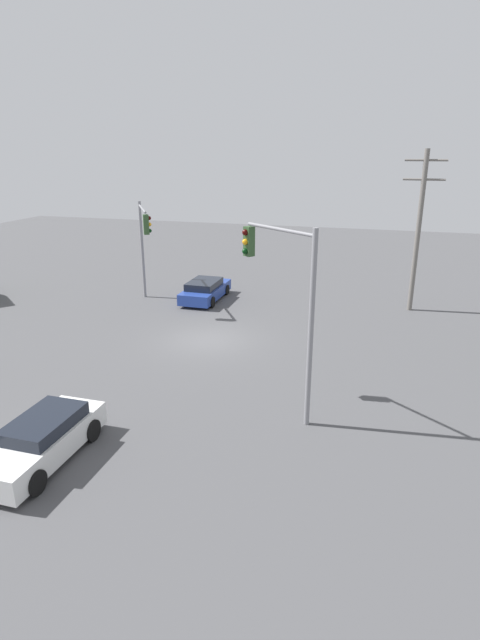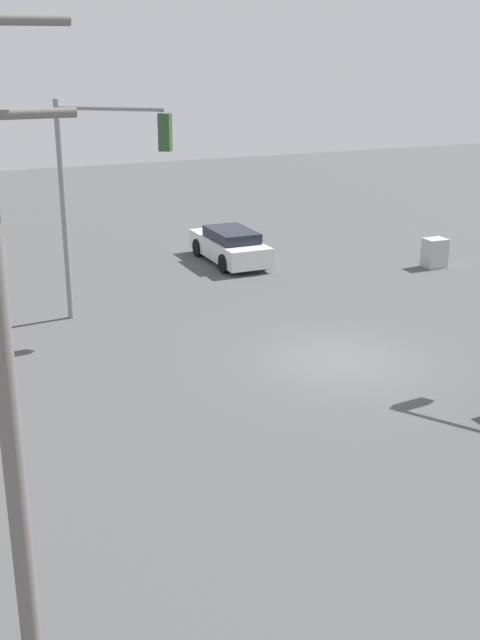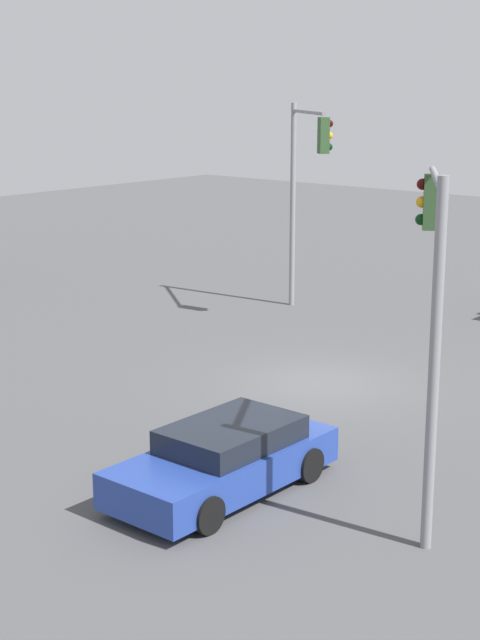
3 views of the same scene
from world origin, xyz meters
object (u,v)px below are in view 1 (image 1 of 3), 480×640
Objects in this scene: sedan_white at (42,440)px; traffic_signal_cross at (144,236)px; sedan_blue at (205,290)px; traffic_signal_main at (285,288)px.

traffic_signal_cross reaches higher than sedan_white.
sedan_blue is at bearing -86.13° from sedan_white.
sedan_white is at bearing -16.33° from traffic_signal_cross.
traffic_signal_main reaches higher than sedan_blue.
sedan_blue is at bearing -21.43° from traffic_signal_main.
traffic_signal_main is at bearing 13.38° from traffic_signal_cross.
sedan_white reaches higher than sedan_blue.
traffic_signal_cross is (10.50, -10.53, -0.39)m from traffic_signal_main.
traffic_signal_cross is (3.06, 1.85, 3.52)m from sedan_blue.
sedan_blue is 0.69× the size of traffic_signal_main.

